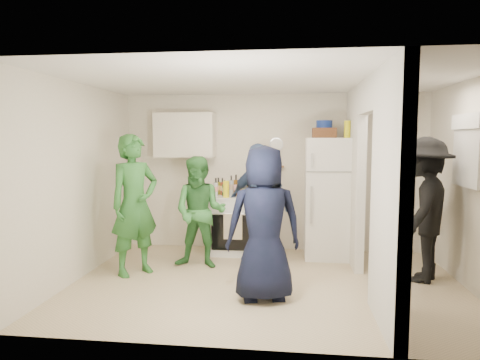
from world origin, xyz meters
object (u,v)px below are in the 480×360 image
Objects in this scene: wicker_basket at (324,133)px; person_green_left at (135,205)px; fridge at (330,198)px; blue_bowl at (324,124)px; stove at (236,224)px; person_nook at (424,209)px; yellow_cup_stack_top at (347,129)px; person_denim at (258,203)px; person_green_center at (200,212)px; person_navy at (264,223)px.

person_green_left is at bearing -154.40° from wicker_basket.
fridge is 7.52× the size of blue_bowl.
person_nook is (2.51, -1.01, 0.45)m from stove.
yellow_cup_stack_top is 3.20m from person_green_left.
wicker_basket is 0.19× the size of person_green_left.
person_green_left is at bearing -121.80° from person_denim.
person_green_left is 1.02× the size of person_nook.
person_denim is at bearing -24.03° from person_green_left.
blue_bowl is at bearing 154.89° from yellow_cup_stack_top.
person_denim reaches higher than person_green_center.
person_nook is at bearing -0.60° from person_green_center.
person_denim is at bearing -95.48° from person_navy.
yellow_cup_stack_top is 2.45m from person_green_center.
person_denim is at bearing -166.25° from yellow_cup_stack_top.
person_green_center is at bearing -122.93° from person_denim.
blue_bowl is 1.91m from person_nook.
fridge reaches higher than person_navy.
person_nook reaches higher than stove.
person_denim is at bearing -158.73° from fridge.
fridge is at bearing -102.39° from person_nook.
wicker_basket is (-0.10, 0.05, 0.98)m from fridge.
stove is 3.64× the size of yellow_cup_stack_top.
blue_bowl is (-0.10, 0.05, 1.11)m from fridge.
person_nook is (3.70, 0.18, -0.02)m from person_green_left.
stove is at bearing -81.91° from person_nook.
person_green_center is 2.92m from person_nook.
wicker_basket is at bearing 153.43° from fridge.
person_nook reaches higher than fridge.
yellow_cup_stack_top reaches higher than person_nook.
stove is at bearing -4.54° from person_green_left.
yellow_cup_stack_top is (0.22, -0.10, 1.03)m from fridge.
wicker_basket is 2.96m from person_green_left.
fridge is 1.06m from yellow_cup_stack_top.
blue_bowl is 1.57m from person_denim.
person_green_center is at bearing -22.94° from person_green_left.
stove is 1.75m from person_green_left.
person_denim is 1.00× the size of person_navy.
person_green_left is (-2.53, -1.21, -0.95)m from wicker_basket.
person_navy is (-1.10, -1.77, -1.07)m from yellow_cup_stack_top.
person_navy is (-0.88, -1.87, -0.04)m from fridge.
wicker_basket is at bearing 154.89° from yellow_cup_stack_top.
person_navy is at bearing -73.62° from stove.
stove is 2.74m from person_nook.
fridge is 1.11m from blue_bowl.
person_denim is at bearing 27.98° from person_green_center.
stove is at bearing -86.38° from person_navy.
stove is 0.59× the size of person_green_center.
fridge reaches higher than person_green_center.
yellow_cup_stack_top is at bearing -4.49° from stove.
person_green_left is (-2.63, -1.16, 0.02)m from fridge.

